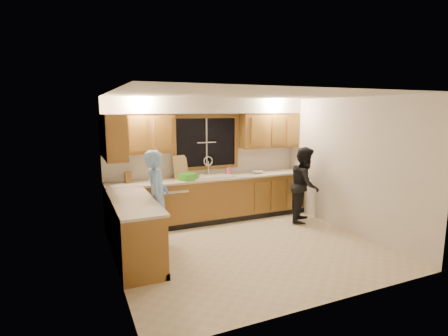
% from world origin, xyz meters
% --- Properties ---
extents(floor, '(4.20, 4.20, 0.00)m').
position_xyz_m(floor, '(0.00, 0.00, 0.00)').
color(floor, beige).
rests_on(floor, ground).
extents(ceiling, '(4.20, 4.20, 0.00)m').
position_xyz_m(ceiling, '(0.00, 0.00, 2.50)').
color(ceiling, silver).
extents(wall_back, '(4.20, 0.00, 4.20)m').
position_xyz_m(wall_back, '(0.00, 1.90, 1.25)').
color(wall_back, silver).
rests_on(wall_back, ground).
extents(wall_left, '(0.00, 3.80, 3.80)m').
position_xyz_m(wall_left, '(-2.10, 0.00, 1.25)').
color(wall_left, silver).
rests_on(wall_left, ground).
extents(wall_right, '(0.00, 3.80, 3.80)m').
position_xyz_m(wall_right, '(2.10, 0.00, 1.25)').
color(wall_right, silver).
rests_on(wall_right, ground).
extents(base_cabinets_back, '(4.20, 0.60, 0.88)m').
position_xyz_m(base_cabinets_back, '(0.00, 1.60, 0.44)').
color(base_cabinets_back, olive).
rests_on(base_cabinets_back, ground).
extents(base_cabinets_left, '(0.60, 1.90, 0.88)m').
position_xyz_m(base_cabinets_left, '(-1.80, 0.35, 0.44)').
color(base_cabinets_left, olive).
rests_on(base_cabinets_left, ground).
extents(countertop_back, '(4.20, 0.63, 0.04)m').
position_xyz_m(countertop_back, '(0.00, 1.58, 0.90)').
color(countertop_back, beige).
rests_on(countertop_back, base_cabinets_back).
extents(countertop_left, '(0.63, 1.90, 0.04)m').
position_xyz_m(countertop_left, '(-1.79, 0.35, 0.90)').
color(countertop_left, beige).
rests_on(countertop_left, base_cabinets_left).
extents(upper_cabinets_left, '(1.35, 0.33, 0.75)m').
position_xyz_m(upper_cabinets_left, '(-1.43, 1.73, 1.83)').
color(upper_cabinets_left, olive).
rests_on(upper_cabinets_left, wall_back).
extents(upper_cabinets_right, '(1.35, 0.33, 0.75)m').
position_xyz_m(upper_cabinets_right, '(1.43, 1.73, 1.83)').
color(upper_cabinets_right, olive).
rests_on(upper_cabinets_right, wall_back).
extents(upper_cabinets_return, '(0.33, 0.90, 0.75)m').
position_xyz_m(upper_cabinets_return, '(-1.94, 1.12, 1.83)').
color(upper_cabinets_return, olive).
rests_on(upper_cabinets_return, wall_left).
extents(soffit, '(4.20, 0.35, 0.30)m').
position_xyz_m(soffit, '(0.00, 1.72, 2.35)').
color(soffit, silver).
rests_on(soffit, wall_back).
extents(window_frame, '(1.44, 0.03, 1.14)m').
position_xyz_m(window_frame, '(0.00, 1.89, 1.60)').
color(window_frame, black).
rests_on(window_frame, wall_back).
extents(sink, '(0.86, 0.52, 0.57)m').
position_xyz_m(sink, '(0.00, 1.60, 0.86)').
color(sink, silver).
rests_on(sink, countertop_back).
extents(dishwasher, '(0.60, 0.56, 0.82)m').
position_xyz_m(dishwasher, '(-0.85, 1.59, 0.41)').
color(dishwasher, silver).
rests_on(dishwasher, floor).
extents(stove, '(0.58, 0.75, 0.90)m').
position_xyz_m(stove, '(-1.80, -0.22, 0.45)').
color(stove, silver).
rests_on(stove, floor).
extents(man, '(0.56, 0.69, 1.63)m').
position_xyz_m(man, '(-1.35, 0.67, 0.81)').
color(man, '#7DAEED').
rests_on(man, floor).
extents(woman, '(0.94, 0.94, 1.54)m').
position_xyz_m(woman, '(1.72, 0.79, 0.77)').
color(woman, black).
rests_on(woman, floor).
extents(knife_block, '(0.13, 0.11, 0.20)m').
position_xyz_m(knife_block, '(-1.65, 1.73, 1.02)').
color(knife_block, olive).
rests_on(knife_block, countertop_back).
extents(cutting_board, '(0.35, 0.21, 0.44)m').
position_xyz_m(cutting_board, '(-0.60, 1.82, 1.14)').
color(cutting_board, tan).
rests_on(cutting_board, countertop_back).
extents(dish_crate, '(0.37, 0.36, 0.13)m').
position_xyz_m(dish_crate, '(-0.56, 1.48, 0.99)').
color(dish_crate, green).
rests_on(dish_crate, countertop_back).
extents(soap_bottle, '(0.10, 0.10, 0.19)m').
position_xyz_m(soap_bottle, '(0.41, 1.66, 1.02)').
color(soap_bottle, '#D7517F').
rests_on(soap_bottle, countertop_back).
extents(bowl, '(0.28, 0.28, 0.06)m').
position_xyz_m(bowl, '(1.04, 1.57, 0.95)').
color(bowl, silver).
rests_on(bowl, countertop_back).
extents(can_left, '(0.07, 0.07, 0.11)m').
position_xyz_m(can_left, '(-0.40, 1.45, 0.97)').
color(can_left, '#B7A68D').
rests_on(can_left, countertop_back).
extents(can_right, '(0.06, 0.06, 0.11)m').
position_xyz_m(can_right, '(-0.33, 1.47, 0.97)').
color(can_right, '#B7A68D').
rests_on(can_right, countertop_back).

